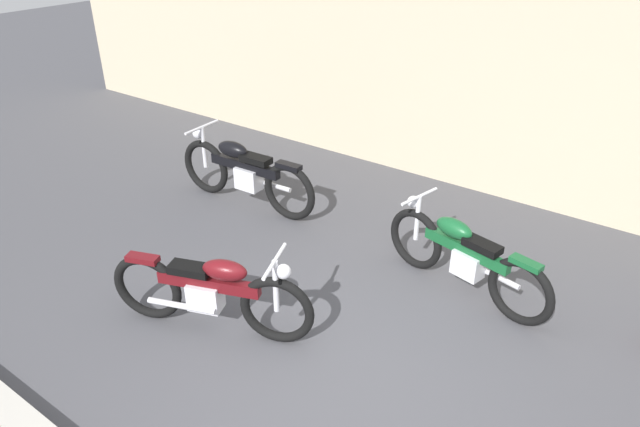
# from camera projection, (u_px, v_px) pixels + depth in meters

# --- Properties ---
(ground_plane) EXTENTS (40.00, 40.00, 0.00)m
(ground_plane) POSITION_uv_depth(u_px,v_px,m) (345.00, 386.00, 4.86)
(ground_plane) COLOR #47474C
(building_wall) EXTENTS (18.00, 0.30, 2.82)m
(building_wall) POSITION_uv_depth(u_px,v_px,m) (537.00, 98.00, 7.26)
(building_wall) COLOR beige
(building_wall) RESTS_ON ground_plane
(motorcycle_black) EXTENTS (2.18, 0.61, 0.98)m
(motorcycle_black) POSITION_uv_depth(u_px,v_px,m) (244.00, 172.00, 7.53)
(motorcycle_black) COLOR black
(motorcycle_black) RESTS_ON ground_plane
(motorcycle_green) EXTENTS (1.96, 0.67, 0.89)m
(motorcycle_green) POSITION_uv_depth(u_px,v_px,m) (464.00, 256.00, 5.84)
(motorcycle_green) COLOR black
(motorcycle_green) RESTS_ON ground_plane
(motorcycle_maroon) EXTENTS (1.92, 0.89, 0.91)m
(motorcycle_maroon) POSITION_uv_depth(u_px,v_px,m) (211.00, 292.00, 5.30)
(motorcycle_maroon) COLOR black
(motorcycle_maroon) RESTS_ON ground_plane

